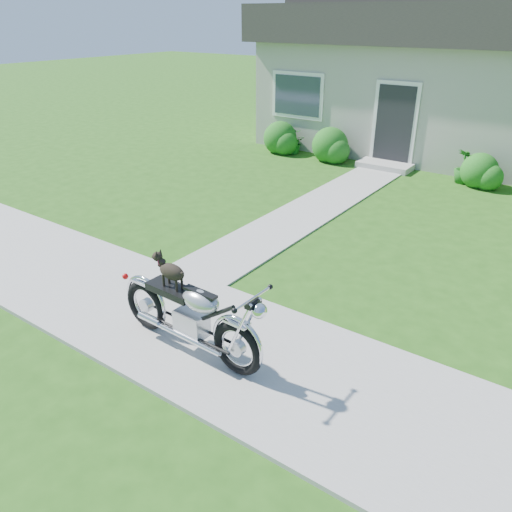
{
  "coord_description": "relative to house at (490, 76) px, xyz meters",
  "views": [
    {
      "loc": [
        3.29,
        -3.97,
        3.71
      ],
      "look_at": [
        -0.27,
        1.0,
        0.75
      ],
      "focal_mm": 35.0,
      "sensor_mm": 36.0,
      "label": 1
    }
  ],
  "objects": [
    {
      "name": "walkway",
      "position": [
        -1.5,
        -6.99,
        -2.14
      ],
      "size": [
        1.2,
        8.0,
        0.03
      ],
      "primitive_type": "cube",
      "color": "#9E9B93",
      "rests_on": "ground"
    },
    {
      "name": "sidewalk",
      "position": [
        0.0,
        -11.99,
        -2.14
      ],
      "size": [
        24.0,
        2.2,
        0.04
      ],
      "primitive_type": "cube",
      "color": "#9E9B93",
      "rests_on": "ground"
    },
    {
      "name": "potted_plant_left",
      "position": [
        -4.33,
        -3.44,
        -1.82
      ],
      "size": [
        0.71,
        0.66,
        0.67
      ],
      "primitive_type": "imported",
      "rotation": [
        0.0,
        0.0,
        2.88
      ],
      "color": "#175516",
      "rests_on": "ground"
    },
    {
      "name": "potted_plant_right",
      "position": [
        0.54,
        -3.44,
        -1.74
      ],
      "size": [
        0.63,
        0.63,
        0.83
      ],
      "primitive_type": "imported",
      "rotation": [
        0.0,
        0.0,
        2.65
      ],
      "color": "#1B5B19",
      "rests_on": "ground"
    },
    {
      "name": "house",
      "position": [
        0.0,
        0.0,
        0.0
      ],
      "size": [
        12.6,
        7.03,
        4.5
      ],
      "color": "#ADAA9C",
      "rests_on": "ground"
    },
    {
      "name": "shrub_row",
      "position": [
        -0.23,
        -3.49,
        -1.74
      ],
      "size": [
        9.92,
        1.06,
        1.06
      ],
      "color": "#1E6019",
      "rests_on": "ground"
    },
    {
      "name": "ground",
      "position": [
        0.0,
        -11.99,
        -2.16
      ],
      "size": [
        80.0,
        80.0,
        0.0
      ],
      "primitive_type": "plane",
      "color": "#235114",
      "rests_on": "ground"
    },
    {
      "name": "motorcycle_with_dog",
      "position": [
        -0.23,
        -12.38,
        -1.6
      ],
      "size": [
        2.22,
        0.6,
        1.17
      ],
      "rotation": [
        0.0,
        0.0,
        -0.03
      ],
      "color": "black",
      "rests_on": "sidewalk"
    }
  ]
}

